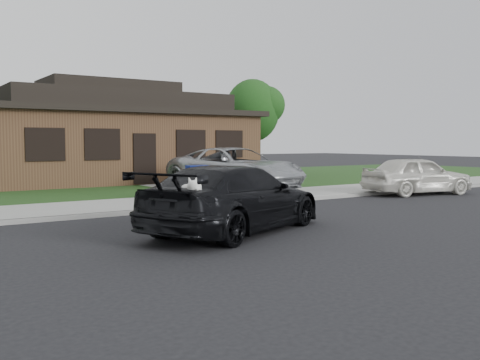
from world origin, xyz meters
TOP-DOWN VIEW (x-y plane):
  - ground at (0.00, 0.00)m, footprint 120.00×120.00m
  - sidewalk at (0.00, 5.00)m, footprint 60.00×3.00m
  - curb at (0.00, 3.50)m, footprint 60.00×0.12m
  - lawn at (0.00, 13.00)m, footprint 60.00×13.00m
  - driveway at (6.00, 10.00)m, footprint 4.50×13.00m
  - sedan at (1.05, -0.30)m, footprint 5.34×3.83m
  - minivan at (5.80, 6.85)m, footprint 3.54×6.05m
  - white_compact at (11.12, 2.83)m, footprint 4.37×2.48m
  - recycling_bin at (2.79, 4.33)m, footprint 0.81×0.81m
  - house at (4.00, 15.00)m, footprint 12.60×8.60m
  - tree_1 at (12.14, 14.40)m, footprint 3.15×3.00m

SIDE VIEW (x-z plane):
  - ground at x=0.00m, z-range 0.00..0.00m
  - sidewalk at x=0.00m, z-range 0.00..0.12m
  - curb at x=0.00m, z-range 0.00..0.12m
  - lawn at x=0.00m, z-range 0.00..0.13m
  - driveway at x=6.00m, z-range 0.00..0.14m
  - recycling_bin at x=2.79m, z-range 0.13..1.22m
  - white_compact at x=11.12m, z-range 0.00..1.40m
  - sedan at x=1.05m, z-range 0.00..1.44m
  - minivan at x=5.80m, z-range 0.14..1.72m
  - house at x=4.00m, z-range -0.19..4.46m
  - tree_1 at x=12.14m, z-range 1.09..6.34m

